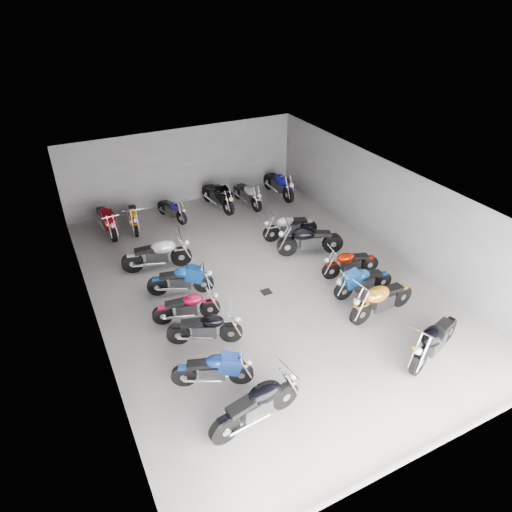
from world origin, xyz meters
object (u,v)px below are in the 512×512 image
at_px(motorcycle_back_f, 279,184).
at_px(drain_grate, 266,292).
at_px(motorcycle_right_d, 350,263).
at_px(motorcycle_left_c, 205,328).
at_px(motorcycle_right_c, 363,281).
at_px(motorcycle_right_e, 309,240).
at_px(motorcycle_right_f, 290,226).
at_px(motorcycle_back_b, 134,217).
at_px(motorcycle_back_d, 218,196).
at_px(motorcycle_back_c, 172,209).
at_px(motorcycle_right_b, 382,299).
at_px(motorcycle_left_d, 187,307).
at_px(motorcycle_left_a, 257,405).
at_px(motorcycle_left_f, 157,254).
at_px(motorcycle_back_a, 106,220).
at_px(motorcycle_left_e, 181,280).
at_px(motorcycle_right_a, 435,340).
at_px(motorcycle_left_b, 213,369).
at_px(motorcycle_back_e, 247,194).

bearing_deg(motorcycle_back_f, drain_grate, 55.62).
bearing_deg(motorcycle_right_d, motorcycle_left_c, 109.48).
height_order(motorcycle_right_c, motorcycle_right_d, motorcycle_right_c).
relative_size(motorcycle_right_e, motorcycle_right_f, 1.09).
distance_m(motorcycle_back_b, motorcycle_back_d, 3.61).
bearing_deg(motorcycle_right_c, motorcycle_back_c, 30.80).
height_order(motorcycle_right_f, motorcycle_back_c, motorcycle_right_f).
bearing_deg(motorcycle_back_d, motorcycle_right_b, 90.35).
bearing_deg(motorcycle_left_d, drain_grate, 106.92).
xyz_separation_m(motorcycle_left_a, motorcycle_left_d, (-0.18, 4.04, -0.09)).
relative_size(motorcycle_left_c, motorcycle_right_f, 0.91).
bearing_deg(motorcycle_right_f, motorcycle_right_c, -167.07).
relative_size(motorcycle_right_b, motorcycle_back_c, 1.29).
distance_m(drain_grate, motorcycle_left_f, 3.88).
height_order(motorcycle_back_a, motorcycle_back_d, motorcycle_back_d).
bearing_deg(motorcycle_left_e, drain_grate, 84.80).
bearing_deg(motorcycle_right_c, motorcycle_back_a, 44.37).
height_order(drain_grate, motorcycle_left_a, motorcycle_left_a).
distance_m(motorcycle_left_e, motorcycle_right_a, 7.40).
height_order(motorcycle_left_e, motorcycle_right_e, motorcycle_right_e).
distance_m(motorcycle_left_d, motorcycle_left_e, 1.33).
relative_size(motorcycle_back_b, motorcycle_back_c, 1.13).
distance_m(motorcycle_left_f, motorcycle_back_a, 3.45).
relative_size(motorcycle_left_e, motorcycle_back_b, 0.97).
relative_size(motorcycle_right_d, motorcycle_right_f, 0.94).
bearing_deg(motorcycle_left_b, motorcycle_right_c, 127.75).
xyz_separation_m(motorcycle_right_c, motorcycle_right_d, (0.28, 1.03, -0.01)).
bearing_deg(motorcycle_back_e, motorcycle_right_a, 85.98).
xyz_separation_m(motorcycle_left_b, motorcycle_back_f, (6.75, 8.91, 0.09)).
bearing_deg(motorcycle_left_d, motorcycle_back_a, -157.56).
height_order(motorcycle_left_c, motorcycle_right_b, motorcycle_right_b).
bearing_deg(motorcycle_back_d, motorcycle_right_f, 101.71).
xyz_separation_m(motorcycle_left_a, motorcycle_back_b, (-0.17, 10.22, -0.06)).
height_order(motorcycle_left_a, motorcycle_left_f, motorcycle_left_f).
height_order(motorcycle_right_b, motorcycle_right_d, motorcycle_right_b).
bearing_deg(motorcycle_left_a, motorcycle_left_e, 171.12).
height_order(motorcycle_right_a, motorcycle_back_a, motorcycle_right_a).
xyz_separation_m(motorcycle_right_c, motorcycle_right_e, (-0.18, 2.77, 0.09)).
relative_size(motorcycle_left_b, motorcycle_left_f, 0.81).
bearing_deg(drain_grate, motorcycle_back_f, 57.87).
relative_size(motorcycle_left_c, motorcycle_right_c, 0.95).
distance_m(motorcycle_left_c, motorcycle_right_d, 5.46).
relative_size(motorcycle_left_a, motorcycle_back_b, 1.13).
relative_size(motorcycle_right_c, motorcycle_right_e, 0.88).
xyz_separation_m(motorcycle_back_b, motorcycle_back_e, (4.83, -0.11, 0.03)).
xyz_separation_m(motorcycle_left_e, motorcycle_back_d, (3.35, 5.06, 0.07)).
distance_m(drain_grate, motorcycle_back_d, 6.30).
distance_m(motorcycle_left_a, motorcycle_back_d, 10.96).
bearing_deg(motorcycle_left_c, motorcycle_right_d, 123.29).
relative_size(motorcycle_right_e, motorcycle_back_f, 0.97).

